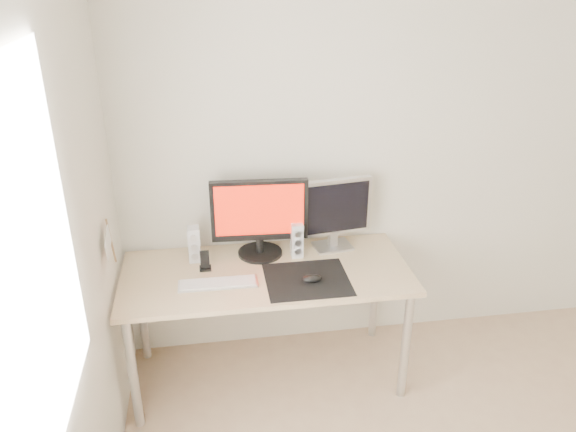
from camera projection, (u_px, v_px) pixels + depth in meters
wall_back at (411, 153)px, 3.36m from camera, size 3.50×0.00×3.50m
wall_left at (28, 382)px, 1.55m from camera, size 0.00×3.50×3.50m
window_pane at (14, 306)px, 1.44m from camera, size 0.00×1.30×1.30m
mousepad at (307, 279)px, 3.03m from camera, size 0.45×0.40×0.00m
mouse at (312, 279)px, 3.00m from camera, size 0.11×0.06×0.04m
desk at (267, 283)px, 3.15m from camera, size 1.60×0.70×0.73m
main_monitor at (259, 215)px, 3.18m from camera, size 0.55×0.27×0.47m
second_monitor at (334, 211)px, 3.27m from camera, size 0.45×0.19×0.43m
speaker_left at (194, 244)px, 3.18m from camera, size 0.07×0.08×0.21m
speaker_right at (297, 240)px, 3.23m from camera, size 0.07×0.08×0.21m
keyboard at (218, 283)px, 2.98m from camera, size 0.42×0.12×0.02m
phone_dock at (205, 264)px, 3.12m from camera, size 0.06×0.06×0.12m
pennant at (109, 242)px, 2.75m from camera, size 0.01×0.23×0.29m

